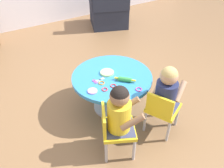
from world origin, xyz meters
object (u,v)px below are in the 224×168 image
object	(u,v)px
child_chair_left	(115,129)
seated_child_left	(120,111)
craft_table	(112,84)
armchair_dark	(109,11)
rolling_pin	(125,79)
child_chair_right	(162,109)
seated_child_right	(167,90)
craft_scissors	(97,81)

from	to	relation	value
child_chair_left	seated_child_left	size ratio (longest dim) A/B	1.05
craft_table	armchair_dark	world-z (taller)	armchair_dark
craft_table	armchair_dark	size ratio (longest dim) A/B	0.96
craft_table	seated_child_left	size ratio (longest dim) A/B	1.74
child_chair_left	rolling_pin	xyz separation A→B (m)	(0.37, 0.39, 0.18)
armchair_dark	child_chair_right	bearing A→B (deg)	-110.25
craft_table	seated_child_right	world-z (taller)	seated_child_right
child_chair_left	craft_scissors	world-z (taller)	child_chair_left
child_chair_right	rolling_pin	distance (m)	0.49
craft_table	craft_scissors	size ratio (longest dim) A/B	6.49
child_chair_right	armchair_dark	bearing A→B (deg)	69.75
child_chair_left	craft_table	bearing A→B (deg)	60.96
craft_table	child_chair_right	xyz separation A→B (m)	(0.24, -0.58, -0.05)
child_chair_right	seated_child_left	bearing A→B (deg)	178.61
child_chair_left	rolling_pin	world-z (taller)	child_chair_left
seated_child_left	craft_scissors	world-z (taller)	seated_child_left
craft_table	child_chair_right	bearing A→B (deg)	-67.21
rolling_pin	craft_scissors	world-z (taller)	rolling_pin
rolling_pin	seated_child_left	bearing A→B (deg)	-129.38
child_chair_left	seated_child_left	xyz separation A→B (m)	(0.04, -0.02, 0.23)
seated_child_right	craft_scissors	distance (m)	0.73
child_chair_right	craft_scissors	bearing A→B (deg)	126.59
child_chair_right	rolling_pin	bearing A→B (deg)	113.12
child_chair_left	child_chair_right	distance (m)	0.55
armchair_dark	craft_scissors	distance (m)	2.59
craft_table	craft_scissors	world-z (taller)	craft_scissors
craft_table	child_chair_left	distance (m)	0.63
craft_table	child_chair_left	bearing A→B (deg)	-119.04
child_chair_right	seated_child_right	world-z (taller)	seated_child_right
child_chair_right	armchair_dark	size ratio (longest dim) A/B	0.58
craft_table	rolling_pin	xyz separation A→B (m)	(0.06, -0.16, 0.14)
craft_table	child_chair_right	world-z (taller)	child_chair_right
child_chair_left	seated_child_right	distance (m)	0.62
seated_child_right	craft_scissors	world-z (taller)	seated_child_right
seated_child_left	child_chair_right	world-z (taller)	seated_child_left
seated_child_left	rolling_pin	distance (m)	0.52
child_chair_left	craft_scissors	xyz separation A→B (m)	(0.12, 0.55, 0.16)
child_chair_left	seated_child_right	world-z (taller)	seated_child_right
child_chair_right	seated_child_right	distance (m)	0.23
seated_child_right	armchair_dark	bearing A→B (deg)	70.30
seated_child_right	rolling_pin	world-z (taller)	seated_child_right
rolling_pin	seated_child_right	bearing A→B (deg)	-61.83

